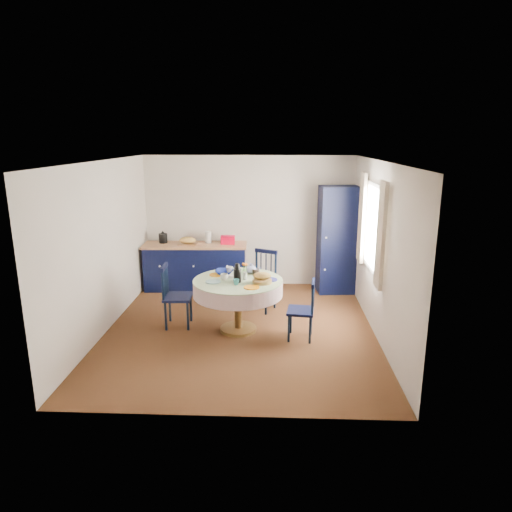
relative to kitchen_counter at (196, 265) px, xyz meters
The scene contains 17 objects.
floor 2.19m from the kitchen_counter, 62.23° to the right, with size 4.50×4.50×0.00m, color black.
ceiling 2.97m from the kitchen_counter, 62.23° to the right, with size 4.50×4.50×0.00m, color white.
wall_back 1.33m from the kitchen_counter, 19.25° to the left, with size 4.00×0.02×2.50m, color silver.
wall_left 2.29m from the kitchen_counter, 117.74° to the right, with size 0.02×4.50×2.50m, color silver.
wall_right 3.64m from the kitchen_counter, 32.35° to the right, with size 0.02×4.50×2.50m, color silver.
window 3.53m from the kitchen_counter, 28.45° to the right, with size 0.10×1.74×1.45m.
kitchen_counter is the anchor object (origin of this frame).
pantry_cabinet 2.71m from the kitchen_counter, ahead, with size 0.74×0.56×1.98m.
dining_table 2.20m from the kitchen_counter, 63.38° to the right, with size 1.32×1.32×1.08m.
chair_left 1.82m from the kitchen_counter, 89.97° to the right, with size 0.43×0.45×0.97m.
chair_far 1.66m from the kitchen_counter, 38.45° to the right, with size 0.59×0.58×1.00m.
chair_right 2.92m from the kitchen_counter, 48.77° to the right, with size 0.42×0.43×0.88m.
mug_a 2.16m from the kitchen_counter, 68.51° to the right, with size 0.12×0.12×0.09m, color silver.
mug_b 2.43m from the kitchen_counter, 66.17° to the right, with size 0.09×0.09×0.08m, color #2E6E70.
mug_c 2.11m from the kitchen_counter, 53.83° to the right, with size 0.11×0.11×0.09m, color black.
mug_d 1.86m from the kitchen_counter, 63.29° to the right, with size 0.11×0.11×0.10m, color silver.
cobalt_bowl 1.88m from the kitchen_counter, 66.22° to the right, with size 0.28×0.28×0.07m, color navy.
Camera 1 is at (0.52, -6.41, 2.81)m, focal length 32.00 mm.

